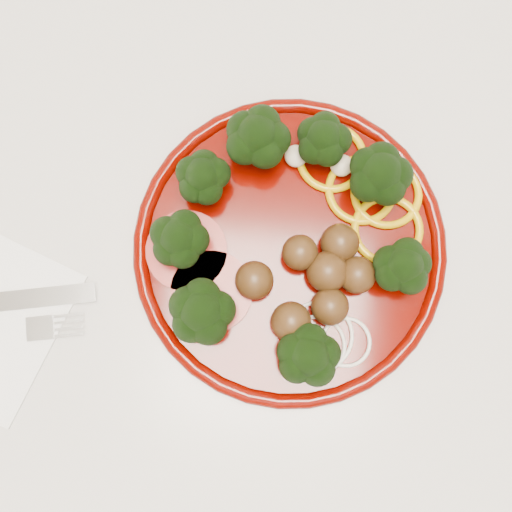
{
  "coord_description": "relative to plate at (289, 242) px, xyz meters",
  "views": [
    {
      "loc": [
        -0.19,
        1.61,
        1.49
      ],
      "look_at": [
        -0.2,
        1.69,
        0.92
      ],
      "focal_mm": 45.0,
      "sensor_mm": 36.0,
      "label": 1
    }
  ],
  "objects": [
    {
      "name": "plate",
      "position": [
        0.0,
        0.0,
        0.0
      ],
      "size": [
        0.29,
        0.29,
        0.07
      ],
      "rotation": [
        0.0,
        0.0,
        0.39
      ],
      "color": "#4B0400",
      "rests_on": "counter"
    },
    {
      "name": "counter",
      "position": [
        0.17,
        -0.01,
        -0.47
      ],
      "size": [
        2.4,
        0.6,
        0.9
      ],
      "color": "silver",
      "rests_on": "ground"
    }
  ]
}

